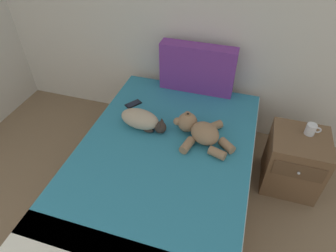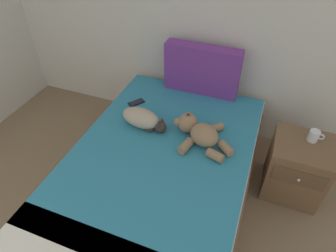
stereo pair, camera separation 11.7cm
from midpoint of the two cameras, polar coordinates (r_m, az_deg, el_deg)
wall_back at (r=2.72m, az=11.13°, el=22.57°), size 4.47×0.06×2.62m
bed at (r=2.42m, az=-0.12°, el=-9.96°), size 1.38×2.08×0.53m
patterned_cushion at (r=2.78m, az=7.90°, el=10.88°), size 0.70×0.14×0.47m
cat at (r=2.42m, az=-3.60°, el=1.42°), size 0.42×0.29×0.15m
teddy_bear at (r=2.31m, az=7.62°, el=-1.21°), size 0.53×0.43×0.17m
cell_phone at (r=2.72m, az=-5.01°, el=4.59°), size 0.14×0.16×0.01m
nightstand at (r=2.72m, az=24.95°, el=-7.46°), size 0.46×0.48×0.54m
mug at (r=2.57m, az=27.98°, el=-1.75°), size 0.12×0.08×0.09m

